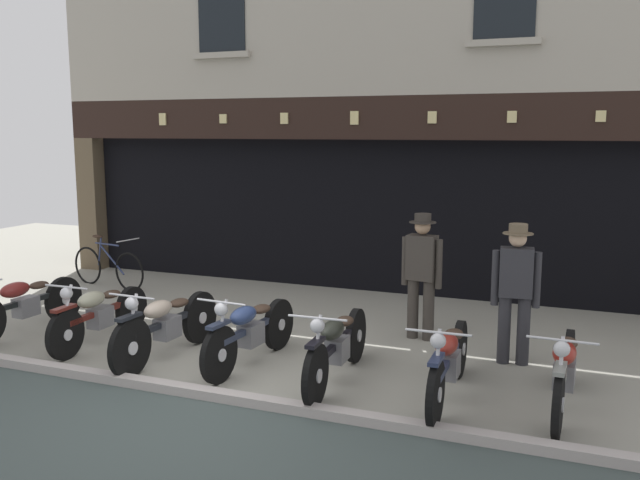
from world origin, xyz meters
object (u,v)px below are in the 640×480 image
at_px(motorcycle_right, 449,360).
at_px(salesman_left, 422,270).
at_px(motorcycle_left, 99,313).
at_px(motorcycle_far_left, 25,303).
at_px(leaning_bicycle, 108,266).
at_px(shopkeeper_center, 516,287).
at_px(motorcycle_center_right, 337,345).
at_px(motorcycle_center_left, 166,324).
at_px(advert_board_near, 271,188).
at_px(motorcycle_far_right, 564,370).
at_px(motorcycle_center, 250,330).

height_order(motorcycle_right, salesman_left, salesman_left).
bearing_deg(motorcycle_left, motorcycle_far_left, -1.28).
bearing_deg(leaning_bicycle, motorcycle_left, 47.62).
relative_size(motorcycle_right, shopkeeper_center, 1.23).
xyz_separation_m(motorcycle_center_right, shopkeeper_center, (1.73, 1.36, 0.51)).
distance_m(salesman_left, shopkeeper_center, 1.37).
relative_size(motorcycle_center_left, leaning_bicycle, 1.19).
bearing_deg(advert_board_near, motorcycle_far_left, -111.59).
xyz_separation_m(motorcycle_far_left, shopkeeper_center, (6.32, 1.21, 0.51)).
xyz_separation_m(motorcycle_center_right, advert_board_near, (-2.90, 4.41, 1.29)).
relative_size(motorcycle_right, motorcycle_far_right, 1.04).
height_order(motorcycle_center_left, shopkeeper_center, shopkeeper_center).
distance_m(motorcycle_center_left, motorcycle_center_right, 2.19).
relative_size(motorcycle_center_left, salesman_left, 1.23).
xyz_separation_m(motorcycle_left, motorcycle_center_left, (1.14, -0.17, 0.02)).
bearing_deg(motorcycle_far_left, salesman_left, -157.73).
bearing_deg(advert_board_near, motorcycle_far_right, -39.21).
height_order(motorcycle_center, motorcycle_far_right, motorcycle_center).
height_order(motorcycle_center, salesman_left, salesman_left).
distance_m(motorcycle_center_left, motorcycle_far_right, 4.54).
height_order(salesman_left, shopkeeper_center, same).
bearing_deg(motorcycle_center, motorcycle_right, 179.60).
distance_m(motorcycle_center_right, shopkeeper_center, 2.26).
distance_m(motorcycle_far_right, advert_board_near, 6.90).
xyz_separation_m(motorcycle_right, shopkeeper_center, (0.50, 1.40, 0.51)).
distance_m(motorcycle_right, salesman_left, 2.17).
bearing_deg(shopkeeper_center, motorcycle_far_right, 110.60).
relative_size(motorcycle_center_left, motorcycle_far_right, 1.03).
bearing_deg(motorcycle_left, motorcycle_right, 176.71).
bearing_deg(motorcycle_far_right, leaning_bicycle, -17.81).
bearing_deg(advert_board_near, salesman_left, -36.31).
relative_size(motorcycle_far_left, motorcycle_right, 0.97).
bearing_deg(motorcycle_right, motorcycle_center, -6.01).
relative_size(motorcycle_far_right, advert_board_near, 1.86).
xyz_separation_m(motorcycle_far_left, motorcycle_center, (3.44, -0.00, -0.00)).
relative_size(motorcycle_right, leaning_bicycle, 1.19).
xyz_separation_m(motorcycle_right, advert_board_near, (-4.14, 4.45, 1.30)).
xyz_separation_m(motorcycle_center_left, shopkeeper_center, (3.92, 1.38, 0.50)).
height_order(motorcycle_center, motorcycle_right, motorcycle_right).
xyz_separation_m(motorcycle_center, leaning_bicycle, (-4.25, 2.75, -0.06)).
bearing_deg(motorcycle_left, motorcycle_center_right, 176.51).
bearing_deg(motorcycle_left, motorcycle_center, 179.23).
height_order(motorcycle_left, motorcycle_right, motorcycle_right).
relative_size(motorcycle_far_left, motorcycle_left, 1.04).
relative_size(motorcycle_far_left, motorcycle_center_right, 0.96).
bearing_deg(shopkeeper_center, motorcycle_left, 7.70).
distance_m(motorcycle_far_left, motorcycle_center_right, 4.59).
bearing_deg(motorcycle_far_right, salesman_left, -41.99).
bearing_deg(motorcycle_far_right, motorcycle_center, 1.40).
relative_size(motorcycle_center_right, advert_board_near, 1.95).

